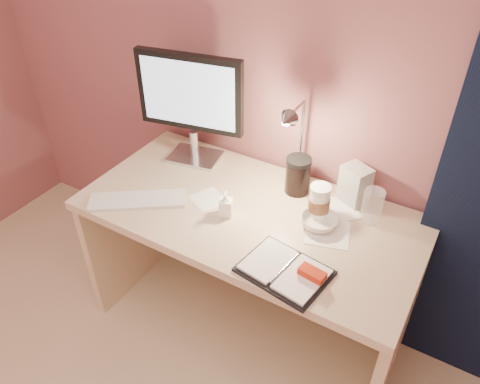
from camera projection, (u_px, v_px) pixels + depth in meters
The scene contains 14 objects.
desk at pixel (257, 240), 2.11m from camera, with size 1.40×0.70×0.73m.
monitor at pixel (191, 99), 2.05m from camera, with size 0.48×0.21×0.52m.
keyboard at pixel (137, 200), 1.96m from camera, with size 0.40×0.12×0.02m, color white.
planner at pixel (287, 271), 1.64m from camera, with size 0.33×0.26×0.05m.
paper_a at pixel (328, 233), 1.81m from camera, with size 0.17×0.17×0.00m, color white.
paper_b at pixel (336, 210), 1.92m from camera, with size 0.16×0.16×0.00m, color white.
paper_c at pixel (208, 199), 1.98m from camera, with size 0.13×0.13×0.00m, color white.
coffee_cup at pixel (319, 202), 1.86m from camera, with size 0.09×0.09×0.14m.
clear_cup at pixel (372, 206), 1.83m from camera, with size 0.08×0.08×0.14m, color white.
bowl at pixel (319, 222), 1.83m from camera, with size 0.14×0.14×0.05m, color silver.
lotion_bottle at pixel (226, 204), 1.87m from camera, with size 0.05×0.05×0.11m, color white.
dark_jar at pixel (298, 177), 1.98m from camera, with size 0.10×0.10×0.15m, color black.
product_box at pixel (355, 185), 1.92m from camera, with size 0.11×0.09×0.17m, color silver.
desk_lamp at pixel (291, 140), 1.87m from camera, with size 0.10×0.25×0.41m.
Camera 1 is at (0.73, 0.08, 1.95)m, focal length 35.00 mm.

